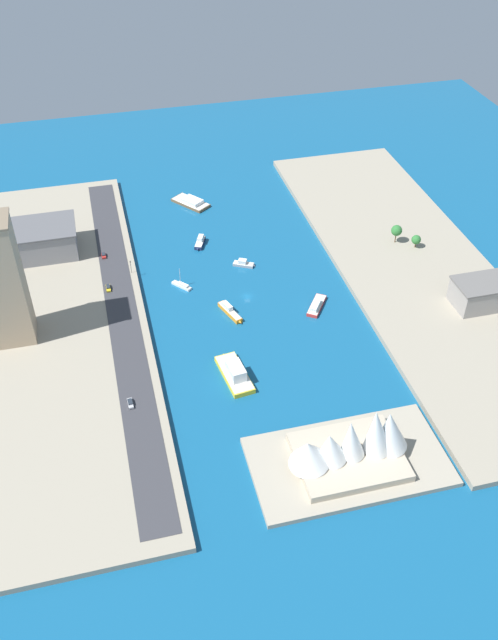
% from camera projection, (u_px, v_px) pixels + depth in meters
% --- Properties ---
extents(ground_plane, '(440.00, 440.00, 0.00)m').
position_uv_depth(ground_plane, '(247.00, 296.00, 305.48)').
color(ground_plane, '#145684').
extents(quay_west, '(70.00, 240.00, 2.55)m').
position_uv_depth(quay_west, '(415.00, 268.00, 319.93)').
color(quay_west, '#9E937F').
rests_on(quay_west, ground_plane).
extents(quay_east, '(70.00, 240.00, 2.55)m').
position_uv_depth(quay_east, '(62.00, 322.00, 289.42)').
color(quay_east, '#9E937F').
rests_on(quay_east, ground_plane).
extents(peninsula_point, '(66.66, 36.63, 2.00)m').
position_uv_depth(peninsula_point, '(348.00, 462.00, 232.55)').
color(peninsula_point, '#A89E89').
rests_on(peninsula_point, ground_plane).
extents(road_strip, '(12.93, 228.00, 0.15)m').
position_uv_depth(road_strip, '(122.00, 311.00, 293.35)').
color(road_strip, '#38383D').
rests_on(road_strip, quay_east).
extents(sailboat_small_white, '(8.34, 9.49, 9.65)m').
position_uv_depth(sailboat_small_white, '(182.00, 285.00, 310.42)').
color(sailboat_small_white, white).
rests_on(sailboat_small_white, ground_plane).
extents(yacht_sleek_gray, '(10.51, 7.65, 3.23)m').
position_uv_depth(yacht_sleek_gray, '(243.00, 264.00, 323.27)').
color(yacht_sleek_gray, '#999EA3').
rests_on(yacht_sleek_gray, ground_plane).
extents(water_taxi_orange, '(7.93, 16.60, 4.01)m').
position_uv_depth(water_taxi_orange, '(230.00, 311.00, 294.97)').
color(water_taxi_orange, orange).
rests_on(water_taxi_orange, ground_plane).
extents(tugboat_red, '(12.65, 15.42, 3.50)m').
position_uv_depth(tugboat_red, '(316.00, 305.00, 298.36)').
color(tugboat_red, red).
rests_on(tugboat_red, ground_plane).
extents(ferry_yellow_fast, '(11.38, 24.96, 7.03)m').
position_uv_depth(ferry_yellow_fast, '(235.00, 373.00, 264.03)').
color(ferry_yellow_fast, yellow).
rests_on(ferry_yellow_fast, ground_plane).
extents(barge_flat_brown, '(19.72, 22.01, 3.42)m').
position_uv_depth(barge_flat_brown, '(191.00, 202.00, 367.60)').
color(barge_flat_brown, brown).
rests_on(barge_flat_brown, ground_plane).
extents(patrol_launch_navy, '(7.38, 11.91, 3.79)m').
position_uv_depth(patrol_launch_navy, '(200.00, 242.00, 337.11)').
color(patrol_launch_navy, '#1E284C').
rests_on(patrol_launch_navy, ground_plane).
extents(warehouse_low_gray, '(41.07, 24.91, 14.05)m').
position_uv_depth(warehouse_low_gray, '(33.00, 241.00, 323.14)').
color(warehouse_low_gray, gray).
rests_on(warehouse_low_gray, quay_east).
extents(apartment_midrise_tan, '(17.26, 16.07, 54.74)m').
position_uv_depth(apartment_midrise_tan, '(1.00, 282.00, 263.36)').
color(apartment_midrise_tan, tan).
rests_on(apartment_midrise_tan, quay_east).
extents(carpark_squat_concrete, '(27.64, 16.43, 11.68)m').
position_uv_depth(carpark_squat_concrete, '(485.00, 293.00, 293.67)').
color(carpark_squat_concrete, gray).
rests_on(carpark_squat_concrete, quay_west).
extents(sedan_silver, '(2.02, 5.18, 1.57)m').
position_uv_depth(sedan_silver, '(130.00, 403.00, 250.26)').
color(sedan_silver, black).
rests_on(sedan_silver, road_strip).
extents(taxi_yellow_cab, '(1.97, 5.18, 1.50)m').
position_uv_depth(taxi_yellow_cab, '(108.00, 288.00, 304.77)').
color(taxi_yellow_cab, black).
rests_on(taxi_yellow_cab, road_strip).
extents(pickup_red, '(2.02, 4.46, 1.49)m').
position_uv_depth(pickup_red, '(104.00, 255.00, 324.57)').
color(pickup_red, black).
rests_on(pickup_red, road_strip).
extents(traffic_light_waterfront, '(0.36, 0.36, 6.50)m').
position_uv_depth(traffic_light_waterfront, '(131.00, 265.00, 312.42)').
color(traffic_light_waterfront, black).
rests_on(traffic_light_waterfront, quay_east).
extents(opera_landmark, '(42.51, 28.00, 22.21)m').
position_uv_depth(opera_landmark, '(352.00, 444.00, 227.03)').
color(opera_landmark, '#BCAD93').
rests_on(opera_landmark, peninsula_point).
extents(park_tree_cluster, '(12.48, 11.56, 9.27)m').
position_uv_depth(park_tree_cluster, '(404.00, 234.00, 330.07)').
color(park_tree_cluster, brown).
rests_on(park_tree_cluster, quay_west).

